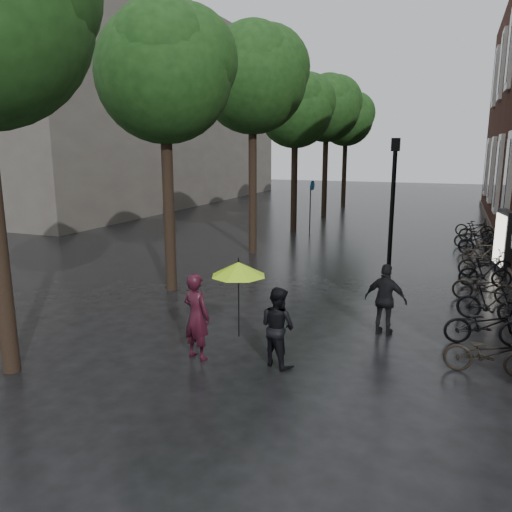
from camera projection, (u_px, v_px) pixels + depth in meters
The scene contains 11 objects.
ground at pixel (165, 444), 7.16m from camera, with size 120.00×120.00×0.00m, color black.
bg_building at pixel (111, 111), 39.06m from camera, with size 16.00×30.00×14.00m, color #47423D.
street_trees at pixel (276, 97), 21.72m from camera, with size 4.33×34.03×8.91m.
person_burgundy at pixel (196, 316), 9.92m from camera, with size 0.64×0.42×1.76m, color #320E19.
person_black at pixel (278, 327), 9.62m from camera, with size 0.76×0.60×1.57m, color black.
lime_umbrella at pixel (238, 269), 9.50m from camera, with size 1.07×1.07×1.58m.
pedestrian_walking at pixel (386, 300), 11.22m from camera, with size 0.96×0.40×1.64m, color black.
parked_bicycles at pixel (481, 261), 16.74m from camera, with size 2.07×16.93×0.97m.
ad_lightbox at pixel (504, 241), 17.01m from camera, with size 0.32×1.40×2.11m.
lamp_post at pixel (393, 200), 14.31m from camera, with size 0.23×0.23×4.44m.
cycle_sign at pixel (311, 199), 24.46m from camera, with size 0.14×0.48×2.63m.
Camera 1 is at (3.59, -5.49, 4.15)m, focal length 35.00 mm.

